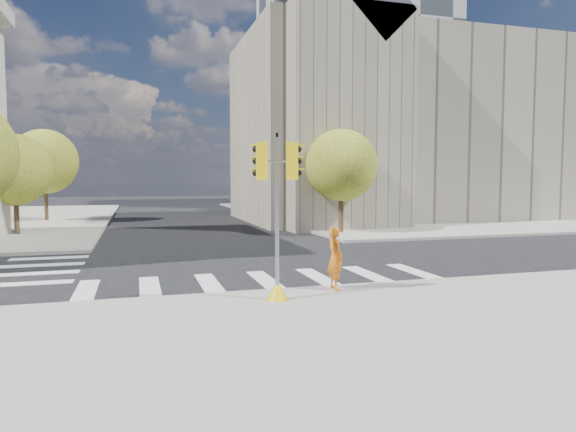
{
  "coord_description": "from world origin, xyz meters",
  "views": [
    {
      "loc": [
        -4.04,
        -17.9,
        3.27
      ],
      "look_at": [
        0.52,
        -2.54,
        2.1
      ],
      "focal_mm": 32.0,
      "sensor_mm": 36.0,
      "label": 1
    }
  ],
  "objects_px": {
    "lamp_near": "(325,159)",
    "photographer": "(335,258)",
    "lamp_far": "(271,164)",
    "traffic_signal": "(277,231)"
  },
  "relations": [
    {
      "from": "lamp_far",
      "to": "traffic_signal",
      "type": "height_order",
      "value": "lamp_far"
    },
    {
      "from": "lamp_far",
      "to": "photographer",
      "type": "distance_m",
      "value": 33.47
    },
    {
      "from": "lamp_near",
      "to": "photographer",
      "type": "xyz_separation_m",
      "value": [
        -6.71,
        -18.6,
        -3.54
      ]
    },
    {
      "from": "lamp_far",
      "to": "traffic_signal",
      "type": "relative_size",
      "value": 1.9
    },
    {
      "from": "lamp_far",
      "to": "photographer",
      "type": "bearing_deg",
      "value": -101.63
    },
    {
      "from": "lamp_near",
      "to": "traffic_signal",
      "type": "distance_m",
      "value": 21.33
    },
    {
      "from": "photographer",
      "to": "traffic_signal",
      "type": "bearing_deg",
      "value": 107.63
    },
    {
      "from": "lamp_near",
      "to": "photographer",
      "type": "distance_m",
      "value": 20.09
    },
    {
      "from": "lamp_far",
      "to": "photographer",
      "type": "xyz_separation_m",
      "value": [
        -6.71,
        -32.6,
        -3.54
      ]
    },
    {
      "from": "photographer",
      "to": "lamp_near",
      "type": "bearing_deg",
      "value": -23.55
    }
  ]
}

